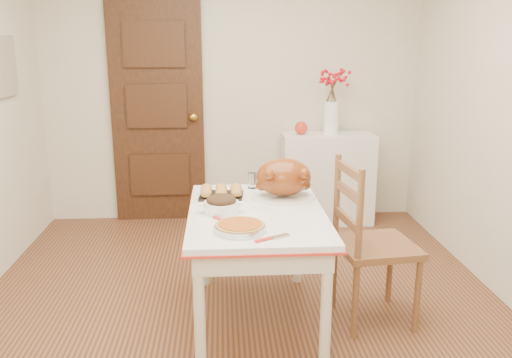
{
  "coord_description": "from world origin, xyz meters",
  "views": [
    {
      "loc": [
        -0.11,
        -3.01,
        1.7
      ],
      "look_at": [
        0.09,
        0.03,
        0.89
      ],
      "focal_mm": 37.26,
      "sensor_mm": 36.0,
      "label": 1
    }
  ],
  "objects": [
    {
      "name": "sideboard",
      "position": [
        0.88,
        1.78,
        0.42
      ],
      "size": [
        0.85,
        0.38,
        0.85
      ],
      "primitive_type": "cube",
      "color": "silver",
      "rests_on": "floor"
    },
    {
      "name": "pumpkin_pie",
      "position": [
        -0.02,
        -0.37,
        0.74
      ],
      "size": [
        0.32,
        0.32,
        0.06
      ],
      "primitive_type": "cylinder",
      "rotation": [
        0.0,
        0.0,
        0.18
      ],
      "color": "#A94711",
      "rests_on": "kitchen_table"
    },
    {
      "name": "photo_board",
      "position": [
        -1.73,
        1.2,
        1.5
      ],
      "size": [
        0.03,
        0.35,
        0.45
      ],
      "primitive_type": "cube",
      "color": "#B7AE94",
      "rests_on": "ground"
    },
    {
      "name": "pie_server",
      "position": [
        0.14,
        -0.49,
        0.72
      ],
      "size": [
        0.21,
        0.15,
        0.01
      ],
      "primitive_type": null,
      "rotation": [
        0.0,
        0.0,
        0.5
      ],
      "color": "silver",
      "rests_on": "kitchen_table"
    },
    {
      "name": "rolls_tray",
      "position": [
        -0.12,
        0.27,
        0.75
      ],
      "size": [
        0.29,
        0.24,
        0.07
      ],
      "primitive_type": null,
      "rotation": [
        0.0,
        0.0,
        -0.09
      ],
      "color": "#AA7A30",
      "rests_on": "kitchen_table"
    },
    {
      "name": "apple",
      "position": [
        0.62,
        1.78,
        0.91
      ],
      "size": [
        0.12,
        0.12,
        0.12
      ],
      "primitive_type": "sphere",
      "color": "red",
      "rests_on": "sideboard"
    },
    {
      "name": "chair_oak",
      "position": [
        0.81,
        -0.07,
        0.51
      ],
      "size": [
        0.5,
        0.5,
        1.02
      ],
      "primitive_type": null,
      "rotation": [
        0.0,
        0.0,
        1.69
      ],
      "color": "brown",
      "rests_on": "floor"
    },
    {
      "name": "stuffing_dish",
      "position": [
        -0.12,
        -0.05,
        0.76
      ],
      "size": [
        0.26,
        0.21,
        0.1
      ],
      "primitive_type": null,
      "rotation": [
        0.0,
        0.0,
        -0.01
      ],
      "color": "#472C18",
      "rests_on": "kitchen_table"
    },
    {
      "name": "floor",
      "position": [
        0.0,
        0.0,
        0.0
      ],
      "size": [
        3.5,
        4.0,
        0.0
      ],
      "primitive_type": "cube",
      "color": "#442511",
      "rests_on": "ground"
    },
    {
      "name": "berry_vase",
      "position": [
        0.9,
        1.78,
        1.16
      ],
      "size": [
        0.32,
        0.32,
        0.62
      ],
      "primitive_type": null,
      "color": "white",
      "rests_on": "sideboard"
    },
    {
      "name": "kitchen_table",
      "position": [
        0.09,
        -0.02,
        0.36
      ],
      "size": [
        0.82,
        1.19,
        0.71
      ],
      "primitive_type": null,
      "color": "white",
      "rests_on": "floor"
    },
    {
      "name": "drinking_glass",
      "position": [
        0.09,
        0.47,
        0.77
      ],
      "size": [
        0.06,
        0.06,
        0.1
      ],
      "primitive_type": "cylinder",
      "rotation": [
        0.0,
        0.0,
        -0.04
      ],
      "color": "white",
      "rests_on": "kitchen_table"
    },
    {
      "name": "door_back",
      "position": [
        -0.7,
        1.97,
        1.03
      ],
      "size": [
        0.85,
        0.06,
        2.06
      ],
      "primitive_type": "cube",
      "color": "black",
      "rests_on": "ground"
    },
    {
      "name": "shaker_pair",
      "position": [
        0.36,
        0.45,
        0.76
      ],
      "size": [
        0.09,
        0.04,
        0.08
      ],
      "primitive_type": null,
      "rotation": [
        0.0,
        0.0,
        -0.02
      ],
      "color": "white",
      "rests_on": "kitchen_table"
    },
    {
      "name": "wall_back",
      "position": [
        0.0,
        2.0,
        1.25
      ],
      "size": [
        3.5,
        0.0,
        2.5
      ],
      "primitive_type": "cube",
      "color": "beige",
      "rests_on": "ground"
    },
    {
      "name": "wall_front",
      "position": [
        0.0,
        -2.0,
        1.25
      ],
      "size": [
        3.5,
        0.0,
        2.5
      ],
      "primitive_type": "cube",
      "color": "beige",
      "rests_on": "ground"
    },
    {
      "name": "turkey_platter",
      "position": [
        0.28,
        0.2,
        0.84
      ],
      "size": [
        0.49,
        0.44,
        0.26
      ],
      "primitive_type": null,
      "rotation": [
        0.0,
        0.0,
        0.35
      ],
      "color": "brown",
      "rests_on": "kitchen_table"
    },
    {
      "name": "carving_knife",
      "position": [
        -0.09,
        -0.22,
        0.72
      ],
      "size": [
        0.19,
        0.2,
        0.01
      ],
      "primitive_type": null,
      "rotation": [
        0.0,
        0.0,
        -0.85
      ],
      "color": "silver",
      "rests_on": "kitchen_table"
    }
  ]
}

